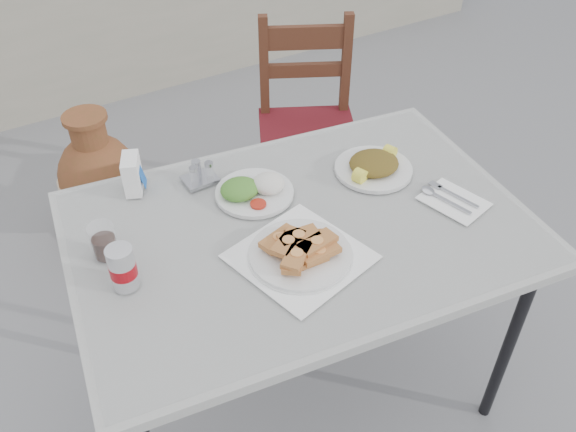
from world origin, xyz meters
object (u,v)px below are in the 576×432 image
cafe_table (301,239)px  chair (307,127)px  salad_rice_plate (253,189)px  condiment_caddy (200,175)px  salad_chopped_plate (374,165)px  cola_glass (104,243)px  napkin_holder (132,174)px  terracotta_urn (100,181)px  pide_plate (300,249)px  soda_can (123,268)px

cafe_table → chair: size_ratio=1.48×
salad_rice_plate → condiment_caddy: bearing=127.9°
salad_chopped_plate → cola_glass: 0.89m
salad_rice_plate → cola_glass: (-0.48, -0.03, 0.02)m
napkin_holder → cafe_table: bearing=-25.2°
cola_glass → terracotta_urn: size_ratio=0.16×
salad_chopped_plate → condiment_caddy: (-0.52, 0.24, 0.00)m
condiment_caddy → chair: (0.74, 0.53, -0.34)m
salad_rice_plate → cola_glass: bearing=-176.3°
cola_glass → pide_plate: bearing=-31.3°
chair → salad_rice_plate: bearing=-106.4°
cola_glass → chair: (1.11, 0.71, -0.36)m
cafe_table → cola_glass: cola_glass is taller
salad_chopped_plate → chair: size_ratio=0.26×
condiment_caddy → napkin_holder: bearing=160.8°
napkin_holder → condiment_caddy: 0.21m
pide_plate → chair: chair is taller
terracotta_urn → salad_rice_plate: bearing=-75.2°
salad_chopped_plate → pide_plate: bearing=-151.8°
chair → cafe_table: bearing=-96.7°
cola_glass → cafe_table: bearing=-17.1°
pide_plate → soda_can: soda_can is taller
soda_can → chair: size_ratio=0.13×
cafe_table → terracotta_urn: bearing=105.0°
cafe_table → salad_chopped_plate: bearing=17.5°
pide_plate → salad_chopped_plate: pide_plate is taller
cafe_table → condiment_caddy: size_ratio=13.43×
napkin_holder → chair: 1.11m
soda_can → terracotta_urn: (0.20, 1.22, -0.59)m
salad_rice_plate → napkin_holder: napkin_holder is taller
salad_rice_plate → soda_can: soda_can is taller
pide_plate → salad_chopped_plate: size_ratio=1.55×
napkin_holder → terracotta_urn: size_ratio=0.18×
cola_glass → condiment_caddy: cola_glass is taller
soda_can → pide_plate: bearing=-17.4°
cafe_table → pide_plate: bearing=-122.5°
cafe_table → salad_rice_plate: size_ratio=5.89×
cafe_table → soda_can: soda_can is taller
pide_plate → condiment_caddy: bearing=101.8°
pide_plate → soda_can: size_ratio=3.06×
salad_chopped_plate → chair: 0.86m
condiment_caddy → terracotta_urn: size_ratio=0.17×
cafe_table → chair: (0.57, 0.87, -0.26)m
salad_chopped_plate → soda_can: size_ratio=1.98×
cafe_table → chair: 1.07m
pide_plate → salad_rice_plate: pide_plate is taller
pide_plate → terracotta_urn: (-0.26, 1.36, -0.55)m
chair → salad_chopped_plate: bearing=-79.8°
soda_can → napkin_holder: (0.16, 0.39, -0.01)m
salad_chopped_plate → terracotta_urn: bearing=120.9°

